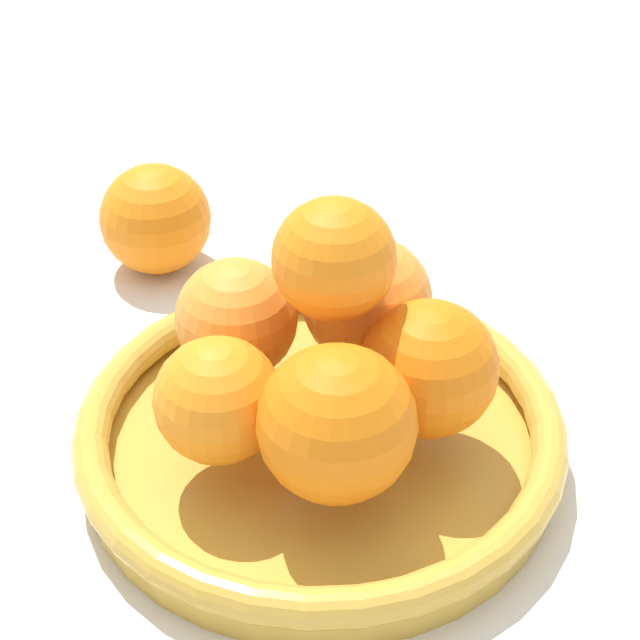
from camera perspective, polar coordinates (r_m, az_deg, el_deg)
ground_plane at (r=0.63m, az=0.00°, el=-7.31°), size 4.00×4.00×0.00m
fruit_bowl at (r=0.62m, az=0.00°, el=-6.09°), size 0.28×0.28×0.04m
orange_pile at (r=0.58m, az=0.51°, el=-1.58°), size 0.19×0.19×0.13m
stray_orange at (r=0.78m, az=-8.77°, el=5.35°), size 0.08×0.08×0.08m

